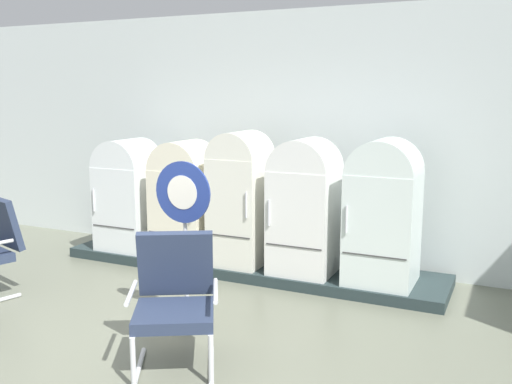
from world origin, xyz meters
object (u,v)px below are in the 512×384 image
object	(u,v)px
refrigerator_0	(128,191)
refrigerator_1	(185,196)
refrigerator_3	(305,203)
refrigerator_4	(383,208)
armchair_right	(175,296)
sign_stand	(185,241)
refrigerator_2	(241,194)

from	to	relation	value
refrigerator_0	refrigerator_1	xyz separation A→B (m)	(0.84, -0.01, 0.01)
refrigerator_3	refrigerator_4	distance (m)	0.85
refrigerator_1	refrigerator_3	xyz separation A→B (m)	(1.52, 0.01, 0.04)
refrigerator_3	refrigerator_1	bearing A→B (deg)	-179.58
refrigerator_3	armchair_right	size ratio (longest dim) A/B	1.45
refrigerator_4	sign_stand	bearing A→B (deg)	-130.38
refrigerator_2	refrigerator_3	bearing A→B (deg)	-0.19
refrigerator_1	sign_stand	bearing A→B (deg)	-58.10
refrigerator_3	refrigerator_0	bearing A→B (deg)	-179.99
armchair_right	sign_stand	bearing A→B (deg)	115.19
armchair_right	refrigerator_3	bearing A→B (deg)	83.90
refrigerator_0	refrigerator_4	world-z (taller)	refrigerator_4
refrigerator_0	armchair_right	xyz separation A→B (m)	(2.12, -2.22, -0.30)
refrigerator_0	armchair_right	world-z (taller)	refrigerator_0
refrigerator_4	refrigerator_3	bearing A→B (deg)	-178.83
refrigerator_2	armchair_right	xyz separation A→B (m)	(0.54, -2.22, -0.39)
refrigerator_4	sign_stand	distance (m)	2.13
refrigerator_0	sign_stand	distance (m)	2.43
refrigerator_4	armchair_right	world-z (taller)	refrigerator_4
refrigerator_1	refrigerator_2	world-z (taller)	refrigerator_2
refrigerator_0	refrigerator_4	xyz separation A→B (m)	(3.21, 0.02, 0.06)
refrigerator_0	sign_stand	size ratio (longest dim) A/B	0.92
refrigerator_3	refrigerator_4	world-z (taller)	refrigerator_4
refrigerator_1	armchair_right	xyz separation A→B (m)	(1.28, -2.21, -0.31)
refrigerator_0	refrigerator_4	bearing A→B (deg)	0.32
refrigerator_2	refrigerator_4	bearing A→B (deg)	0.52
refrigerator_0	refrigerator_3	size ratio (longest dim) A/B	0.94
refrigerator_1	sign_stand	size ratio (longest dim) A/B	0.93
armchair_right	refrigerator_2	bearing A→B (deg)	103.67
refrigerator_2	refrigerator_4	xyz separation A→B (m)	(1.63, 0.01, -0.02)
sign_stand	refrigerator_1	bearing A→B (deg)	121.90
refrigerator_3	armchair_right	bearing A→B (deg)	-96.10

